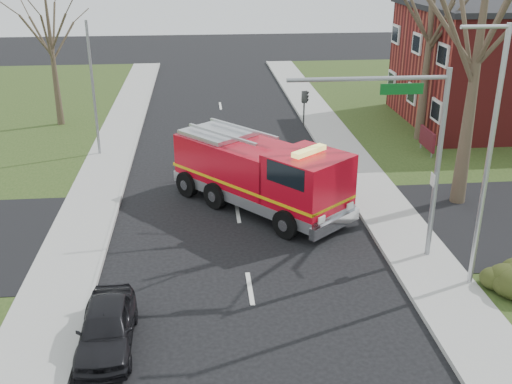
{
  "coord_description": "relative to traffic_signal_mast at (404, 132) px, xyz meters",
  "views": [
    {
      "loc": [
        -1.41,
        -16.78,
        10.39
      ],
      "look_at": [
        0.52,
        3.39,
        2.0
      ],
      "focal_mm": 42.0,
      "sensor_mm": 36.0,
      "label": 1
    }
  ],
  "objects": [
    {
      "name": "ground",
      "position": [
        -5.21,
        -1.5,
        -4.71
      ],
      "size": [
        120.0,
        120.0,
        0.0
      ],
      "primitive_type": "plane",
      "color": "black",
      "rests_on": "ground"
    },
    {
      "name": "health_center_sign",
      "position": [
        5.29,
        11.0,
        -3.83
      ],
      "size": [
        0.12,
        2.0,
        1.4
      ],
      "color": "#53131D",
      "rests_on": "ground"
    },
    {
      "name": "sidewalk_left",
      "position": [
        -11.41,
        -1.5,
        -4.63
      ],
      "size": [
        2.4,
        80.0,
        0.15
      ],
      "primitive_type": "cube",
      "color": "#999994",
      "rests_on": "ground"
    },
    {
      "name": "bare_tree_far",
      "position": [
        5.79,
        13.5,
        1.78
      ],
      "size": [
        5.25,
        5.25,
        10.5
      ],
      "color": "#403325",
      "rests_on": "ground"
    },
    {
      "name": "parked_car_maroon",
      "position": [
        -9.41,
        -4.12,
        -4.07
      ],
      "size": [
        1.56,
        3.74,
        1.27
      ],
      "primitive_type": "imported",
      "rotation": [
        0.0,
        0.0,
        0.02
      ],
      "color": "black",
      "rests_on": "ground"
    },
    {
      "name": "utility_pole_far",
      "position": [
        -12.01,
        12.5,
        -1.21
      ],
      "size": [
        0.14,
        0.14,
        7.0
      ],
      "primitive_type": "cylinder",
      "color": "gray",
      "rests_on": "ground"
    },
    {
      "name": "streetlight_pole",
      "position": [
        1.93,
        -2.0,
        -0.16
      ],
      "size": [
        1.48,
        0.16,
        8.4
      ],
      "color": "#B7BABF",
      "rests_on": "ground"
    },
    {
      "name": "fire_engine",
      "position": [
        -4.18,
        4.91,
        -3.24
      ],
      "size": [
        7.26,
        7.91,
        3.24
      ],
      "rotation": [
        0.0,
        0.0,
        0.7
      ],
      "color": "#B20818",
      "rests_on": "ground"
    },
    {
      "name": "bare_tree_left",
      "position": [
        -15.21,
        18.5,
        0.86
      ],
      "size": [
        4.5,
        4.5,
        9.0
      ],
      "color": "#403325",
      "rests_on": "ground"
    },
    {
      "name": "traffic_signal_mast",
      "position": [
        0.0,
        0.0,
        0.0
      ],
      "size": [
        5.29,
        0.18,
        6.8
      ],
      "color": "gray",
      "rests_on": "ground"
    },
    {
      "name": "sidewalk_right",
      "position": [
        0.99,
        -1.5,
        -4.63
      ],
      "size": [
        2.4,
        80.0,
        0.15
      ],
      "primitive_type": "cube",
      "color": "#999994",
      "rests_on": "ground"
    },
    {
      "name": "bare_tree_near",
      "position": [
        4.29,
        4.5,
        2.71
      ],
      "size": [
        6.0,
        6.0,
        12.0
      ],
      "color": "#403325",
      "rests_on": "ground"
    }
  ]
}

